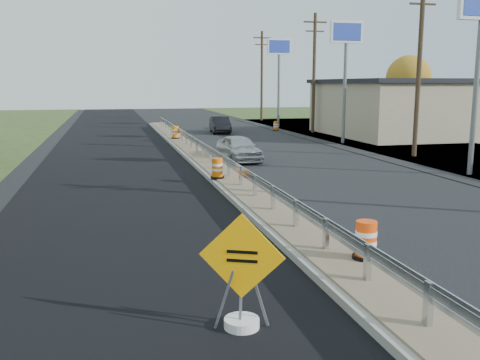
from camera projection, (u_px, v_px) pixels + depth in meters
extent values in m
plane|color=black|center=(255.00, 202.00, 17.86)|extent=(140.00, 140.00, 0.00)
cube|color=black|center=(115.00, 164.00, 26.38)|extent=(7.20, 120.00, 0.01)
cube|color=gray|center=(210.00, 165.00, 25.49)|extent=(1.60, 55.00, 0.18)
cube|color=brown|center=(210.00, 163.00, 25.47)|extent=(1.25, 55.00, 0.05)
cube|color=silver|center=(428.00, 303.00, 8.20)|extent=(0.10, 0.15, 0.70)
cube|color=silver|center=(368.00, 262.00, 10.11)|extent=(0.10, 0.15, 0.70)
cube|color=silver|center=(326.00, 234.00, 12.02)|extent=(0.10, 0.15, 0.70)
cube|color=silver|center=(296.00, 213.00, 13.94)|extent=(0.10, 0.15, 0.70)
cube|color=silver|center=(273.00, 198.00, 15.85)|extent=(0.10, 0.15, 0.70)
cube|color=silver|center=(255.00, 185.00, 17.76)|extent=(0.10, 0.15, 0.70)
cube|color=silver|center=(241.00, 176.00, 19.67)|extent=(0.10, 0.15, 0.70)
cube|color=silver|center=(229.00, 167.00, 21.58)|extent=(0.10, 0.15, 0.70)
cube|color=silver|center=(219.00, 161.00, 23.49)|extent=(0.10, 0.15, 0.70)
cube|color=silver|center=(210.00, 155.00, 25.40)|extent=(0.10, 0.15, 0.70)
cube|color=silver|center=(203.00, 150.00, 27.31)|extent=(0.10, 0.15, 0.70)
cube|color=silver|center=(197.00, 146.00, 29.22)|extent=(0.10, 0.15, 0.70)
cube|color=silver|center=(191.00, 142.00, 31.13)|extent=(0.10, 0.15, 0.70)
cube|color=silver|center=(186.00, 138.00, 33.05)|extent=(0.10, 0.15, 0.70)
cube|color=silver|center=(182.00, 135.00, 34.96)|extent=(0.10, 0.15, 0.70)
cube|color=silver|center=(178.00, 133.00, 36.87)|extent=(0.10, 0.15, 0.70)
cube|color=silver|center=(174.00, 130.00, 38.78)|extent=(0.10, 0.15, 0.70)
cube|color=silver|center=(171.00, 128.00, 40.69)|extent=(0.10, 0.15, 0.70)
cube|color=silver|center=(168.00, 126.00, 42.60)|extent=(0.10, 0.15, 0.70)
cube|color=silver|center=(166.00, 124.00, 44.51)|extent=(0.10, 0.15, 0.70)
cube|color=silver|center=(163.00, 123.00, 46.42)|extent=(0.10, 0.15, 0.70)
cube|color=silver|center=(161.00, 121.00, 48.33)|extent=(0.10, 0.15, 0.70)
cube|color=silver|center=(206.00, 148.00, 26.32)|extent=(0.04, 46.00, 0.34)
cube|color=silver|center=(206.00, 150.00, 26.34)|extent=(0.06, 46.00, 0.03)
cube|color=silver|center=(206.00, 147.00, 26.31)|extent=(0.06, 46.00, 0.03)
cube|color=tan|center=(447.00, 109.00, 41.57)|extent=(18.00, 12.00, 4.00)
cube|color=black|center=(448.00, 81.00, 41.19)|extent=(18.50, 12.50, 0.30)
cube|color=black|center=(340.00, 116.00, 39.53)|extent=(0.08, 7.20, 2.20)
cylinder|color=slate|center=(475.00, 96.00, 22.60)|extent=(0.22, 0.22, 6.80)
cylinder|color=slate|center=(344.00, 92.00, 35.02)|extent=(0.22, 0.22, 6.80)
cube|color=white|center=(347.00, 32.00, 34.35)|extent=(2.20, 0.25, 1.40)
cube|color=#263FB2|center=(347.00, 32.00, 34.35)|extent=(1.90, 0.30, 1.10)
cylinder|color=slate|center=(279.00, 90.00, 48.40)|extent=(0.22, 0.22, 6.80)
cube|color=white|center=(279.00, 47.00, 47.73)|extent=(2.20, 0.25, 1.40)
cube|color=#263FB2|center=(279.00, 47.00, 47.73)|extent=(1.90, 0.30, 1.10)
cylinder|color=#473523|center=(419.00, 69.00, 28.34)|extent=(0.26, 0.26, 9.40)
cube|color=#473523|center=(423.00, 4.00, 27.75)|extent=(1.50, 0.10, 0.10)
cylinder|color=#473523|center=(314.00, 74.00, 42.67)|extent=(0.26, 0.26, 9.40)
cube|color=#473523|center=(315.00, 22.00, 41.96)|extent=(1.90, 0.12, 0.12)
cube|color=#473523|center=(315.00, 31.00, 42.09)|extent=(1.50, 0.10, 0.10)
cylinder|color=#473523|center=(262.00, 76.00, 57.00)|extent=(0.26, 0.26, 9.40)
cube|color=#473523|center=(262.00, 38.00, 56.30)|extent=(1.90, 0.12, 0.12)
cube|color=#473523|center=(262.00, 45.00, 56.42)|extent=(1.50, 0.10, 0.10)
cylinder|color=#473523|center=(407.00, 107.00, 56.21)|extent=(0.36, 0.36, 3.08)
sphere|color=gold|center=(409.00, 78.00, 55.67)|extent=(4.62, 4.62, 4.62)
cylinder|color=white|center=(242.00, 323.00, 8.65)|extent=(0.58, 0.58, 0.17)
cube|color=slate|center=(224.00, 300.00, 8.50)|extent=(0.33, 0.18, 1.00)
cube|color=slate|center=(259.00, 296.00, 8.64)|extent=(0.33, 0.18, 1.00)
cube|color=slate|center=(241.00, 297.00, 8.62)|extent=(0.14, 0.25, 1.02)
cube|color=#FFA305|center=(242.00, 256.00, 8.44)|extent=(1.28, 0.60, 1.39)
cube|color=black|center=(242.00, 252.00, 8.41)|extent=(0.46, 0.21, 0.05)
cube|color=black|center=(242.00, 261.00, 8.44)|extent=(0.46, 0.21, 0.05)
cylinder|color=black|center=(365.00, 257.00, 11.40)|extent=(0.56, 0.56, 0.07)
cylinder|color=#FF480A|center=(366.00, 239.00, 11.33)|extent=(0.45, 0.45, 0.78)
cylinder|color=white|center=(366.00, 233.00, 11.31)|extent=(0.46, 0.46, 0.10)
cylinder|color=white|center=(366.00, 242.00, 11.35)|extent=(0.46, 0.46, 0.10)
cylinder|color=black|center=(217.00, 177.00, 21.14)|extent=(0.54, 0.54, 0.07)
cylinder|color=orange|center=(217.00, 168.00, 21.07)|extent=(0.43, 0.43, 0.76)
cylinder|color=white|center=(217.00, 165.00, 21.05)|extent=(0.44, 0.44, 0.10)
cylinder|color=white|center=(217.00, 170.00, 21.09)|extent=(0.44, 0.44, 0.10)
cylinder|color=black|center=(175.00, 138.00, 36.50)|extent=(0.58, 0.58, 0.08)
cylinder|color=orange|center=(175.00, 132.00, 36.42)|extent=(0.46, 0.46, 0.81)
cylinder|color=white|center=(175.00, 130.00, 36.40)|extent=(0.47, 0.47, 0.11)
cylinder|color=white|center=(175.00, 133.00, 36.44)|extent=(0.47, 0.47, 0.11)
cylinder|color=black|center=(276.00, 130.00, 45.44)|extent=(0.53, 0.53, 0.07)
cylinder|color=#DB5209|center=(276.00, 126.00, 45.38)|extent=(0.43, 0.43, 0.75)
cylinder|color=white|center=(276.00, 124.00, 45.35)|extent=(0.44, 0.44, 0.10)
cylinder|color=white|center=(276.00, 127.00, 45.39)|extent=(0.44, 0.44, 0.10)
imported|color=#ADADB2|center=(239.00, 148.00, 27.39)|extent=(1.92, 4.02, 1.33)
imported|color=black|center=(220.00, 125.00, 43.15)|extent=(1.77, 4.15, 1.33)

